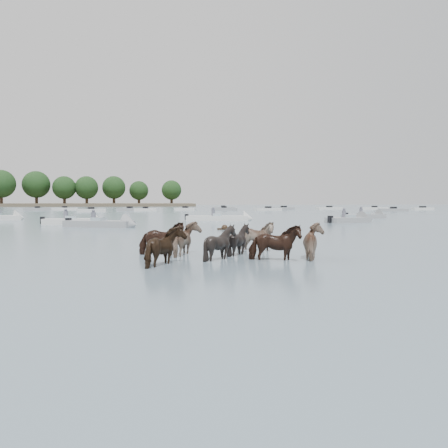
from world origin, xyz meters
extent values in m
plane|color=slate|center=(0.00, 0.00, 0.00)|extent=(400.00, 400.00, 0.00)
imported|color=black|center=(-1.99, 2.96, 0.49)|extent=(1.91, 1.23, 1.49)
imported|color=#8A6F5E|center=(-1.05, 2.88, 0.48)|extent=(1.36, 1.55, 1.47)
imported|color=black|center=(0.79, 2.75, 0.44)|extent=(1.44, 1.33, 1.38)
imported|color=gray|center=(1.66, 3.99, 0.46)|extent=(1.84, 1.56, 1.43)
imported|color=black|center=(-1.84, 0.44, 0.46)|extent=(1.33, 1.52, 1.44)
imported|color=black|center=(-0.05, 1.54, 0.45)|extent=(1.30, 1.16, 1.42)
imported|color=black|center=(1.67, 1.04, 0.47)|extent=(1.86, 1.18, 1.45)
imported|color=gray|center=(3.24, 1.39, 0.48)|extent=(1.44, 1.62, 1.47)
sphere|color=black|center=(2.30, 16.66, 0.12)|extent=(0.44, 0.44, 0.44)
cube|color=black|center=(2.05, 16.66, 0.02)|extent=(0.50, 0.22, 0.18)
cube|color=silver|center=(-9.32, 25.20, 0.20)|extent=(4.53, 2.02, 0.55)
cone|color=silver|center=(-7.13, 25.41, 0.20)|extent=(1.05, 1.68, 1.60)
cube|color=#99ADB7|center=(-9.32, 25.20, 0.55)|extent=(0.90, 1.19, 0.35)
cube|color=black|center=(-11.51, 24.99, 0.35)|extent=(0.38, 0.38, 0.60)
cylinder|color=#595966|center=(-9.72, 25.20, 0.75)|extent=(0.36, 0.36, 0.70)
sphere|color=#595966|center=(-9.72, 25.20, 1.20)|extent=(0.24, 0.24, 0.24)
cube|color=gray|center=(-6.52, 21.10, 0.20)|extent=(5.36, 3.41, 0.55)
cone|color=gray|center=(-4.14, 20.14, 0.20)|extent=(1.43, 1.82, 1.60)
cube|color=#99ADB7|center=(-6.52, 21.10, 0.55)|extent=(1.16, 1.34, 0.35)
cube|color=black|center=(-8.90, 22.06, 0.35)|extent=(0.46, 0.46, 0.60)
cylinder|color=#595966|center=(-6.92, 21.10, 0.75)|extent=(0.36, 0.36, 0.70)
sphere|color=#595966|center=(-6.92, 21.10, 1.20)|extent=(0.24, 0.24, 0.24)
cube|color=silver|center=(3.57, 30.24, 0.20)|extent=(6.23, 2.64, 0.55)
cone|color=silver|center=(6.54, 29.71, 0.20)|extent=(1.17, 1.73, 1.60)
cube|color=#99ADB7|center=(3.57, 30.24, 0.55)|extent=(0.98, 1.24, 0.35)
cube|color=black|center=(0.60, 30.77, 0.35)|extent=(0.41, 0.41, 0.60)
cylinder|color=#595966|center=(3.17, 30.24, 0.75)|extent=(0.36, 0.36, 0.70)
sphere|color=#595966|center=(3.17, 30.24, 1.20)|extent=(0.24, 0.24, 0.24)
cube|color=gray|center=(14.62, 24.63, 0.20)|extent=(4.41, 2.88, 0.55)
cone|color=gray|center=(16.55, 25.32, 0.20)|extent=(1.38, 1.81, 1.60)
cube|color=#99ADB7|center=(14.62, 24.63, 0.55)|extent=(1.13, 1.32, 0.35)
cube|color=black|center=(12.68, 23.94, 0.35)|extent=(0.45, 0.45, 0.60)
cylinder|color=#595966|center=(14.22, 24.63, 0.75)|extent=(0.36, 0.36, 0.70)
sphere|color=#595966|center=(14.22, 24.63, 1.20)|extent=(0.24, 0.24, 0.24)
cube|color=gray|center=(20.51, 33.68, 0.20)|extent=(4.71, 2.17, 0.55)
cone|color=gray|center=(22.76, 33.97, 0.20)|extent=(1.10, 1.70, 1.60)
cube|color=#99ADB7|center=(20.51, 33.68, 0.55)|extent=(0.94, 1.21, 0.35)
cube|color=black|center=(18.26, 33.39, 0.35)|extent=(0.39, 0.39, 0.60)
cylinder|color=#595966|center=(20.11, 33.68, 0.75)|extent=(0.36, 0.36, 0.70)
sphere|color=#595966|center=(20.11, 33.68, 1.20)|extent=(0.24, 0.24, 0.24)
cone|color=silver|center=(-16.19, 34.88, 0.20)|extent=(1.54, 1.84, 1.60)
cube|color=gray|center=(-26.02, 79.78, 0.22)|extent=(5.10, 2.59, 0.60)
cube|color=black|center=(-26.02, 79.78, 0.60)|extent=(1.20, 1.20, 0.50)
cube|color=silver|center=(-21.30, 82.15, 0.22)|extent=(5.24, 2.23, 0.60)
cube|color=black|center=(-21.30, 82.15, 0.60)|extent=(1.14, 1.14, 0.50)
cube|color=silver|center=(-13.80, 66.70, 0.22)|extent=(5.04, 2.89, 0.60)
cube|color=black|center=(-13.80, 66.70, 0.60)|extent=(1.26, 1.26, 0.50)
cube|color=gray|center=(-7.74, 74.79, 0.22)|extent=(5.17, 2.50, 0.60)
cube|color=black|center=(-7.74, 74.79, 0.60)|extent=(1.19, 1.19, 0.50)
cube|color=silver|center=(-4.62, 71.72, 0.22)|extent=(4.24, 1.67, 0.60)
cube|color=black|center=(-4.62, 71.72, 0.60)|extent=(1.04, 1.04, 0.50)
cube|color=silver|center=(3.09, 76.16, 0.22)|extent=(4.50, 2.86, 0.60)
cube|color=black|center=(3.09, 76.16, 0.60)|extent=(1.28, 1.28, 0.50)
cube|color=gray|center=(10.94, 76.32, 0.22)|extent=(5.43, 2.81, 0.60)
cube|color=black|center=(10.94, 76.32, 0.60)|extent=(1.23, 1.23, 0.50)
cube|color=gray|center=(12.60, 89.26, 0.22)|extent=(5.32, 1.91, 0.60)
cube|color=black|center=(12.60, 89.26, 0.60)|extent=(1.08, 1.08, 0.50)
cube|color=silver|center=(19.06, 72.15, 0.22)|extent=(5.79, 3.19, 0.60)
cube|color=black|center=(19.06, 72.15, 0.60)|extent=(1.26, 1.26, 0.50)
cube|color=gray|center=(24.89, 81.55, 0.22)|extent=(5.14, 3.08, 0.60)
cube|color=black|center=(24.89, 81.55, 0.60)|extent=(1.28, 1.28, 0.50)
cube|color=silver|center=(34.83, 80.33, 0.22)|extent=(6.14, 2.68, 0.60)
cube|color=black|center=(34.83, 80.33, 0.60)|extent=(1.18, 1.18, 0.50)
cube|color=gray|center=(40.52, 63.47, 0.22)|extent=(5.31, 2.61, 0.60)
cube|color=black|center=(40.52, 63.47, 0.60)|extent=(1.20, 1.20, 0.50)
cube|color=silver|center=(44.33, 78.32, 0.22)|extent=(5.74, 2.05, 0.60)
cube|color=black|center=(44.33, 78.32, 0.60)|extent=(1.09, 1.09, 0.50)
cube|color=silver|center=(52.03, 72.50, 0.22)|extent=(4.39, 1.51, 0.60)
cube|color=black|center=(52.03, 72.50, 0.60)|extent=(1.00, 1.00, 0.50)
cylinder|color=#382619|center=(-53.91, 143.78, 2.09)|extent=(1.00, 1.00, 4.18)
sphere|color=black|center=(-53.91, 143.78, 7.54)|extent=(9.28, 9.28, 9.28)
cylinder|color=#382619|center=(-44.46, 150.20, 2.10)|extent=(1.00, 1.00, 4.20)
sphere|color=black|center=(-44.46, 150.20, 7.59)|extent=(9.34, 9.34, 9.34)
cylinder|color=#382619|center=(-34.85, 149.00, 1.80)|extent=(1.00, 1.00, 3.60)
sphere|color=black|center=(-34.85, 149.00, 6.50)|extent=(8.00, 8.00, 8.00)
cylinder|color=#382619|center=(-27.51, 150.12, 1.82)|extent=(1.00, 1.00, 3.64)
sphere|color=black|center=(-27.51, 150.12, 6.57)|extent=(8.09, 8.09, 8.09)
cylinder|color=#382619|center=(-18.44, 153.71, 1.87)|extent=(1.00, 1.00, 3.74)
sphere|color=black|center=(-18.44, 153.71, 6.75)|extent=(8.31, 8.31, 8.31)
cylinder|color=#382619|center=(-9.68, 157.89, 1.60)|extent=(1.00, 1.00, 3.20)
sphere|color=black|center=(-9.68, 157.89, 5.78)|extent=(7.12, 7.12, 7.12)
cylinder|color=#382619|center=(2.42, 153.23, 1.63)|extent=(1.00, 1.00, 3.26)
sphere|color=black|center=(2.42, 153.23, 5.88)|extent=(7.24, 7.24, 7.24)
camera|label=1|loc=(-2.05, -13.09, 1.96)|focal=35.77mm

